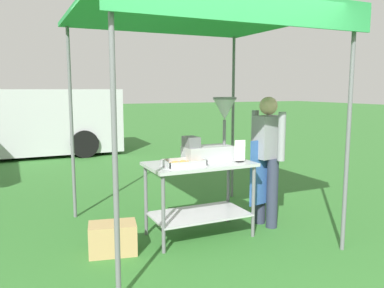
% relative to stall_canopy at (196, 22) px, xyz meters
% --- Properties ---
extents(ground_plane, '(70.00, 70.00, 0.00)m').
position_rel_stall_canopy_xyz_m(ground_plane, '(-0.27, 4.90, -2.43)').
color(ground_plane, '#33702D').
extents(stall_canopy, '(2.63, 2.51, 2.53)m').
position_rel_stall_canopy_xyz_m(stall_canopy, '(0.00, 0.00, 0.00)').
color(stall_canopy, slate).
rests_on(stall_canopy, ground).
extents(donut_cart, '(1.20, 0.68, 0.87)m').
position_rel_stall_canopy_xyz_m(donut_cart, '(-0.00, -0.10, -1.80)').
color(donut_cart, '#B7B7BC').
rests_on(donut_cart, ground).
extents(donut_tray, '(0.44, 0.27, 0.07)m').
position_rel_stall_canopy_xyz_m(donut_tray, '(-0.24, -0.20, -1.54)').
color(donut_tray, '#B7B7BC').
rests_on(donut_tray, donut_cart).
extents(donut_fryer, '(0.64, 0.28, 0.74)m').
position_rel_stall_canopy_xyz_m(donut_fryer, '(0.19, -0.06, -1.28)').
color(donut_fryer, '#B7B7BC').
rests_on(donut_fryer, donut_cart).
extents(menu_sign, '(0.13, 0.05, 0.26)m').
position_rel_stall_canopy_xyz_m(menu_sign, '(0.44, -0.26, -1.46)').
color(menu_sign, black).
rests_on(menu_sign, donut_cart).
extents(vendor, '(0.46, 0.54, 1.61)m').
position_rel_stall_canopy_xyz_m(vendor, '(0.91, -0.12, -1.53)').
color(vendor, '#2D3347').
rests_on(vendor, ground).
extents(supply_crate, '(0.54, 0.40, 0.32)m').
position_rel_stall_canopy_xyz_m(supply_crate, '(-1.04, -0.17, -2.27)').
color(supply_crate, tan).
rests_on(supply_crate, ground).
extents(van_silver, '(5.28, 2.14, 1.69)m').
position_rel_stall_canopy_xyz_m(van_silver, '(-1.92, 6.82, -1.56)').
color(van_silver, '#BCBCC1').
rests_on(van_silver, ground).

